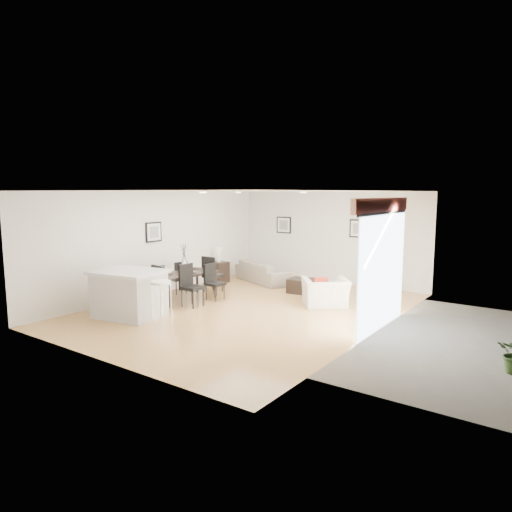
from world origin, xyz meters
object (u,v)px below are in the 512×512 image
Objects in this scene: armchair at (325,292)px; dining_chair_wfar at (179,276)px; dining_table at (184,275)px; dining_chair_head at (154,284)px; dining_chair_wnear at (156,280)px; dining_chair_foot at (211,272)px; sofa at (264,272)px; kitchen_island at (129,293)px; bar_stool at (161,287)px; dining_chair_enear at (190,283)px; dining_chair_efar at (213,280)px; coffee_table at (307,286)px; side_table at (219,272)px.

armchair is 3.91m from dining_chair_wfar.
dining_chair_head is (0.01, -1.01, -0.06)m from dining_table.
dining_chair_wnear is 0.88× the size of dining_chair_foot.
sofa is 4.89m from kitchen_island.
bar_stool reaches higher than dining_chair_wfar.
dining_chair_head reaches higher than dining_table.
dining_chair_efar is (0.01, 0.82, -0.05)m from dining_chair_enear.
coffee_table is 1.55× the size of side_table.
sofa is 2.43× the size of dining_chair_wfar.
armchair is 1.02× the size of dining_chair_enear.
dining_chair_wfar reaches higher than armchair.
dining_chair_enear is (-2.62, -1.85, 0.23)m from armchair.
dining_chair_efar reaches higher than dining_table.
dining_chair_head is 1.46m from bar_stool.
dining_table is at bearing 134.81° from dining_chair_wnear.
dining_chair_foot reaches higher than dining_table.
dining_chair_efar is (1.16, 0.83, 0.02)m from dining_chair_wnear.
dining_chair_head reaches higher than side_table.
dining_chair_enear is 1.02× the size of dining_chair_foot.
armchair is 3.22m from dining_chair_enear.
bar_stool is at bearing 19.49° from armchair.
dining_chair_foot reaches higher than sofa.
sofa is 2.79m from dining_chair_wfar.
dining_chair_wnear is at bearing -86.58° from side_table.
kitchen_island is at bearing -72.23° from dining_chair_head.
dining_chair_efar is 0.83m from dining_chair_foot.
dining_chair_enear is 1.11× the size of dining_chair_efar.
bar_stool is (0.59, -2.27, 0.27)m from dining_chair_efar.
dining_chair_enear reaches higher than coffee_table.
dining_table is at bearing 90.14° from dining_chair_foot.
dining_chair_foot is at bearing 20.34° from dining_chair_enear.
sofa is at bearing 79.26° from kitchen_island.
dining_chair_foot is (-0.01, 2.01, -0.00)m from dining_chair_head.
dining_chair_efar is at bearing 75.54° from dining_chair_head.
bar_stool reaches higher than armchair.
coffee_table is 1.07× the size of bar_stool.
sofa is 2.42× the size of dining_chair_wnear.
kitchen_island is at bearing 8.47° from armchair.
bar_stool is at bearing -109.56° from coffee_table.
dining_chair_wfar is at bearing 94.33° from sofa.
dining_chair_foot is (-0.57, 1.42, -0.01)m from dining_chair_enear.
dining_table is 2.72× the size of side_table.
dining_chair_foot is (0.58, 0.61, 0.06)m from dining_chair_wfar.
dining_chair_wfar is 1.40× the size of side_table.
dining_chair_wfar is 0.85m from dining_chair_foot.
kitchen_island is (-0.40, -1.45, -0.05)m from dining_chair_enear.
sofa is at bearing 92.84° from dining_chair_head.
dining_chair_head is 1.09× the size of bar_stool.
dining_chair_enear reaches higher than bar_stool.
dining_table is at bearing -71.51° from side_table.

